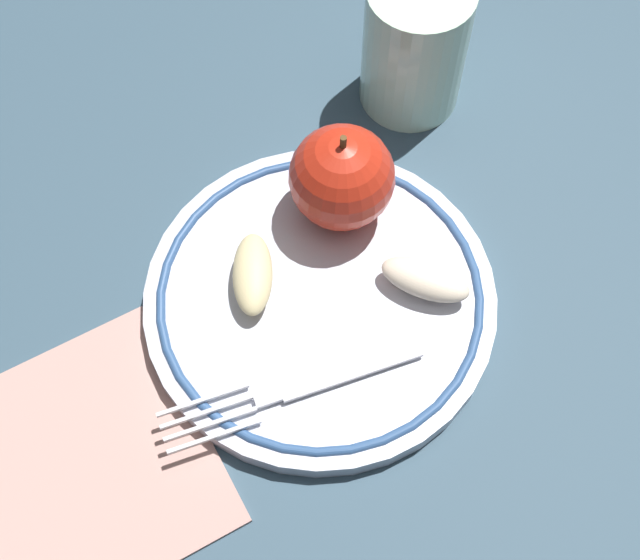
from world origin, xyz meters
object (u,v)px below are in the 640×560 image
(apple_slice_front, at_px, (253,274))
(apple_red_whole, at_px, (342,177))
(fork, at_px, (301,387))
(plate, at_px, (320,300))
(napkin_folded, at_px, (85,463))
(drinking_glass, at_px, (415,46))
(apple_slice_back, at_px, (425,279))

(apple_slice_front, bearing_deg, apple_red_whole, 133.26)
(fork, bearing_deg, plate, -119.82)
(fork, bearing_deg, apple_red_whole, -120.71)
(apple_red_whole, distance_m, napkin_folded, 0.24)
(apple_slice_front, xyz_separation_m, drinking_glass, (-0.12, 0.16, 0.02))
(fork, xyz_separation_m, napkin_folded, (-0.01, -0.14, -0.02))
(fork, distance_m, napkin_folded, 0.14)
(apple_red_whole, relative_size, apple_slice_front, 1.33)
(plate, distance_m, fork, 0.07)
(apple_red_whole, bearing_deg, apple_slice_front, -66.47)
(drinking_glass, bearing_deg, fork, -39.26)
(plate, xyz_separation_m, apple_slice_back, (0.02, 0.06, 0.02))
(apple_red_whole, relative_size, fork, 0.47)
(plate, distance_m, apple_red_whole, 0.08)
(fork, bearing_deg, apple_slice_front, -86.26)
(drinking_glass, relative_size, napkin_folded, 0.65)
(fork, height_order, napkin_folded, fork)
(apple_red_whole, xyz_separation_m, napkin_folded, (0.10, -0.21, -0.05))
(apple_slice_front, bearing_deg, fork, 21.77)
(apple_slice_back, bearing_deg, drinking_glass, 111.46)
(apple_slice_front, height_order, fork, apple_slice_front)
(apple_slice_front, height_order, napkin_folded, apple_slice_front)
(plate, relative_size, apple_slice_back, 3.91)
(apple_red_whole, xyz_separation_m, apple_slice_front, (0.03, -0.07, -0.03))
(apple_slice_front, bearing_deg, plate, 75.83)
(apple_red_whole, bearing_deg, plate, -33.27)
(apple_slice_back, bearing_deg, apple_red_whole, 152.37)
(apple_red_whole, bearing_deg, napkin_folded, -63.59)
(fork, distance_m, drinking_glass, 0.25)
(plate, xyz_separation_m, drinking_glass, (-0.14, 0.13, 0.04))
(plate, bearing_deg, fork, -31.52)
(apple_slice_back, relative_size, fork, 0.35)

